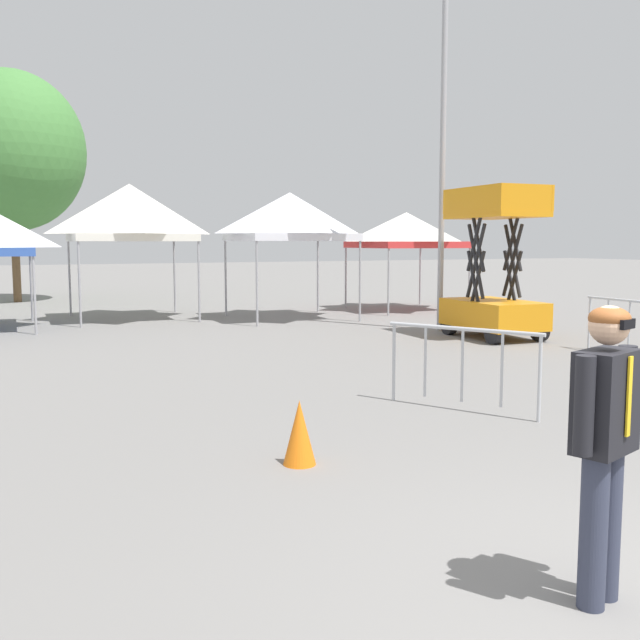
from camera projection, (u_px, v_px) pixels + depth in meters
name	position (u px, v px, depth m)	size (l,w,h in m)	color
canopy_tent_behind_right	(130.00, 213.00, 19.76)	(3.33, 3.33, 3.73)	#9E9EA3
canopy_tent_behind_left	(290.00, 217.00, 19.91)	(3.21, 3.21, 3.50)	#9E9EA3
canopy_tent_behind_center	(406.00, 230.00, 22.56)	(3.08, 3.08, 3.07)	#9E9EA3
scissor_lift	(494.00, 291.00, 16.03)	(1.54, 2.38, 3.33)	black
person_foreground	(605.00, 433.00, 4.18)	(0.62, 0.36, 1.78)	#33384C
light_pole_near_lift	(443.00, 127.00, 17.00)	(0.36, 0.36, 8.55)	#9E9EA3
tree_behind_tents_center	(11.00, 151.00, 25.24)	(5.09, 5.09, 8.13)	brown
crowd_barrier_near_person	(463.00, 352.00, 9.09)	(1.03, 1.88, 1.08)	#B7BABF
crowd_barrier_by_lift	(630.00, 317.00, 13.43)	(0.13, 2.10, 1.08)	#B7BABF
traffic_cone_lot_center	(299.00, 432.00, 6.91)	(0.32, 0.32, 0.63)	orange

